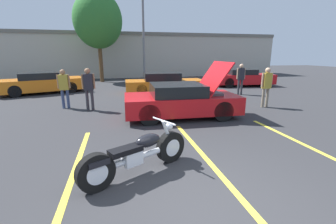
# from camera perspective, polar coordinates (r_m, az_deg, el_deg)

# --- Properties ---
(ground_plane) EXTENTS (80.00, 80.00, 0.00)m
(ground_plane) POSITION_cam_1_polar(r_m,az_deg,el_deg) (3.65, 9.44, -24.42)
(ground_plane) COLOR #2D2D30
(parking_stripe_middle) EXTENTS (0.12, 4.94, 0.01)m
(parking_stripe_middle) POSITION_cam_1_polar(r_m,az_deg,el_deg) (4.91, -22.91, -14.37)
(parking_stripe_middle) COLOR yellow
(parking_stripe_middle) RESTS_ON ground
(parking_stripe_back) EXTENTS (0.12, 4.94, 0.01)m
(parking_stripe_back) POSITION_cam_1_polar(r_m,az_deg,el_deg) (5.17, 9.96, -11.89)
(parking_stripe_back) COLOR yellow
(parking_stripe_back) RESTS_ON ground
(parking_stripe_far) EXTENTS (0.12, 4.94, 0.01)m
(parking_stripe_far) POSITION_cam_1_polar(r_m,az_deg,el_deg) (6.71, 32.82, -7.81)
(parking_stripe_far) COLOR yellow
(parking_stripe_far) RESTS_ON ground
(far_building) EXTENTS (32.00, 4.20, 4.40)m
(far_building) POSITION_cam_1_polar(r_m,az_deg,el_deg) (24.90, -10.49, 14.31)
(far_building) COLOR #B2AD9E
(far_building) RESTS_ON ground
(light_pole) EXTENTS (1.21, 0.28, 6.73)m
(light_pole) POSITION_cam_1_polar(r_m,az_deg,el_deg) (18.79, -5.95, 18.80)
(light_pole) COLOR slate
(light_pole) RESTS_ON ground
(tree_background) EXTENTS (3.88, 3.88, 7.19)m
(tree_background) POSITION_cam_1_polar(r_m,az_deg,el_deg) (20.35, -17.39, 21.33)
(tree_background) COLOR brown
(tree_background) RESTS_ON ground
(motorcycle) EXTENTS (2.16, 1.25, 0.98)m
(motorcycle) POSITION_cam_1_polar(r_m,az_deg,el_deg) (4.42, -7.78, -10.73)
(motorcycle) COLOR black
(motorcycle) RESTS_ON ground
(show_car_hood_open) EXTENTS (4.21, 2.09, 2.02)m
(show_car_hood_open) POSITION_cam_1_polar(r_m,az_deg,el_deg) (8.38, 3.50, 2.96)
(show_car_hood_open) COLOR red
(show_car_hood_open) RESTS_ON ground
(parked_car_left_row) EXTENTS (5.01, 3.37, 1.24)m
(parked_car_left_row) POSITION_cam_1_polar(r_m,az_deg,el_deg) (15.66, -29.33, 6.45)
(parked_car_left_row) COLOR orange
(parked_car_left_row) RESTS_ON ground
(parked_car_mid_row) EXTENTS (4.85, 1.91, 1.20)m
(parked_car_mid_row) POSITION_cam_1_polar(r_m,az_deg,el_deg) (14.03, -1.00, 7.40)
(parked_car_mid_row) COLOR orange
(parked_car_mid_row) RESTS_ON ground
(parked_car_right_row) EXTENTS (4.49, 2.21, 1.23)m
(parked_car_right_row) POSITION_cam_1_polar(r_m,az_deg,el_deg) (17.69, 18.38, 8.25)
(parked_car_right_row) COLOR red
(parked_car_right_row) RESTS_ON ground
(spectator_near_motorcycle) EXTENTS (0.52, 0.23, 1.73)m
(spectator_near_motorcycle) POSITION_cam_1_polar(r_m,az_deg,el_deg) (10.72, 23.75, 6.54)
(spectator_near_motorcycle) COLOR gray
(spectator_near_motorcycle) RESTS_ON ground
(spectator_by_show_car) EXTENTS (0.52, 0.23, 1.74)m
(spectator_by_show_car) POSITION_cam_1_polar(r_m,az_deg,el_deg) (9.81, -19.53, 6.34)
(spectator_by_show_car) COLOR #333338
(spectator_by_show_car) RESTS_ON ground
(spectator_midground) EXTENTS (0.52, 0.23, 1.76)m
(spectator_midground) POSITION_cam_1_polar(r_m,az_deg,el_deg) (13.72, 18.00, 8.60)
(spectator_midground) COLOR #333338
(spectator_midground) RESTS_ON ground
(spectator_far_lot) EXTENTS (0.52, 0.22, 1.67)m
(spectator_far_lot) POSITION_cam_1_polar(r_m,az_deg,el_deg) (10.60, -24.91, 6.10)
(spectator_far_lot) COLOR #38476B
(spectator_far_lot) RESTS_ON ground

